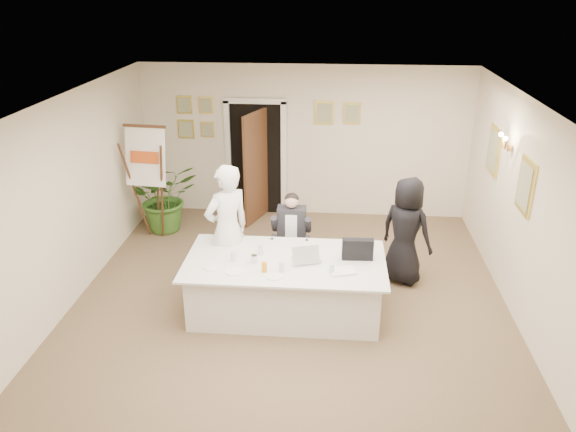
% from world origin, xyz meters
% --- Properties ---
extents(floor, '(7.00, 7.00, 0.00)m').
position_xyz_m(floor, '(0.00, 0.00, 0.00)').
color(floor, brown).
rests_on(floor, ground).
extents(ceiling, '(6.00, 7.00, 0.02)m').
position_xyz_m(ceiling, '(0.00, 0.00, 2.80)').
color(ceiling, white).
rests_on(ceiling, wall_back).
extents(wall_back, '(6.00, 0.10, 2.80)m').
position_xyz_m(wall_back, '(0.00, 3.50, 1.40)').
color(wall_back, beige).
rests_on(wall_back, floor).
extents(wall_front, '(6.00, 0.10, 2.80)m').
position_xyz_m(wall_front, '(0.00, -3.50, 1.40)').
color(wall_front, beige).
rests_on(wall_front, floor).
extents(wall_left, '(0.10, 7.00, 2.80)m').
position_xyz_m(wall_left, '(-3.00, 0.00, 1.40)').
color(wall_left, beige).
rests_on(wall_left, floor).
extents(wall_right, '(0.10, 7.00, 2.80)m').
position_xyz_m(wall_right, '(3.00, 0.00, 1.40)').
color(wall_right, beige).
rests_on(wall_right, floor).
extents(doorway, '(1.14, 0.86, 2.20)m').
position_xyz_m(doorway, '(-0.88, 3.32, 1.04)').
color(doorway, black).
rests_on(doorway, floor).
extents(pictures_back_wall, '(3.40, 0.06, 0.80)m').
position_xyz_m(pictures_back_wall, '(-0.80, 3.47, 1.85)').
color(pictures_back_wall, '#DBC54A').
rests_on(pictures_back_wall, wall_back).
extents(pictures_right_wall, '(0.06, 2.20, 0.80)m').
position_xyz_m(pictures_right_wall, '(2.97, 1.20, 1.75)').
color(pictures_right_wall, '#DBC54A').
rests_on(pictures_right_wall, wall_right).
extents(wall_sconce, '(0.20, 0.30, 0.24)m').
position_xyz_m(wall_sconce, '(2.90, 1.20, 2.10)').
color(wall_sconce, '#C27A3E').
rests_on(wall_sconce, wall_right).
extents(conference_table, '(2.63, 1.40, 0.78)m').
position_xyz_m(conference_table, '(-0.05, -0.00, 0.39)').
color(conference_table, silver).
rests_on(conference_table, floor).
extents(seated_man, '(0.64, 0.68, 1.33)m').
position_xyz_m(seated_man, '(-0.04, 1.00, 0.67)').
color(seated_man, black).
rests_on(seated_man, floor).
extents(flip_chart, '(0.70, 0.46, 1.96)m').
position_xyz_m(flip_chart, '(-2.52, 2.18, 0.91)').
color(flip_chart, '#3F2514').
rests_on(flip_chart, floor).
extents(standing_man, '(0.82, 0.80, 1.90)m').
position_xyz_m(standing_man, '(-0.90, 0.50, 0.95)').
color(standing_man, white).
rests_on(standing_man, floor).
extents(standing_woman, '(0.94, 0.87, 1.61)m').
position_xyz_m(standing_woman, '(1.62, 0.99, 0.81)').
color(standing_woman, black).
rests_on(standing_woman, floor).
extents(potted_palm, '(1.45, 1.39, 1.23)m').
position_xyz_m(potted_palm, '(-2.40, 2.51, 0.62)').
color(potted_palm, '#335F1F').
rests_on(potted_palm, floor).
extents(laptop, '(0.45, 0.46, 0.28)m').
position_xyz_m(laptop, '(0.23, 0.02, 0.91)').
color(laptop, '#B7BABC').
rests_on(laptop, conference_table).
extents(laptop_bag, '(0.41, 0.13, 0.28)m').
position_xyz_m(laptop_bag, '(0.89, 0.10, 0.92)').
color(laptop_bag, black).
rests_on(laptop_bag, conference_table).
extents(paper_stack, '(0.37, 0.30, 0.03)m').
position_xyz_m(paper_stack, '(0.70, -0.28, 0.79)').
color(paper_stack, white).
rests_on(paper_stack, conference_table).
extents(plate_left, '(0.23, 0.23, 0.01)m').
position_xyz_m(plate_left, '(-0.96, -0.29, 0.78)').
color(plate_left, white).
rests_on(plate_left, conference_table).
extents(plate_mid, '(0.29, 0.29, 0.01)m').
position_xyz_m(plate_mid, '(-0.66, -0.37, 0.78)').
color(plate_mid, white).
rests_on(plate_mid, conference_table).
extents(plate_near, '(0.24, 0.24, 0.01)m').
position_xyz_m(plate_near, '(-0.14, -0.46, 0.78)').
color(plate_near, white).
rests_on(plate_near, conference_table).
extents(glass_a, '(0.07, 0.07, 0.14)m').
position_xyz_m(glass_a, '(-0.72, -0.09, 0.84)').
color(glass_a, silver).
rests_on(glass_a, conference_table).
extents(glass_b, '(0.07, 0.07, 0.14)m').
position_xyz_m(glass_b, '(-0.06, -0.33, 0.84)').
color(glass_b, silver).
rests_on(glass_b, conference_table).
extents(glass_c, '(0.08, 0.08, 0.14)m').
position_xyz_m(glass_c, '(0.56, -0.33, 0.84)').
color(glass_c, silver).
rests_on(glass_c, conference_table).
extents(glass_d, '(0.07, 0.07, 0.14)m').
position_xyz_m(glass_d, '(-0.39, 0.14, 0.84)').
color(glass_d, silver).
rests_on(glass_d, conference_table).
extents(oj_glass, '(0.08, 0.08, 0.13)m').
position_xyz_m(oj_glass, '(-0.28, -0.34, 0.84)').
color(oj_glass, orange).
rests_on(oj_glass, conference_table).
extents(steel_jug, '(0.08, 0.08, 0.11)m').
position_xyz_m(steel_jug, '(-0.44, -0.12, 0.83)').
color(steel_jug, silver).
rests_on(steel_jug, conference_table).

